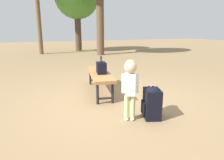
# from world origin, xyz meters

# --- Properties ---
(ground_plane) EXTENTS (40.00, 40.00, 0.00)m
(ground_plane) POSITION_xyz_m (0.00, 0.00, 0.00)
(ground_plane) COLOR #8C704C
(ground_plane) RESTS_ON ground
(park_bench) EXTENTS (1.65, 0.69, 0.45)m
(park_bench) POSITION_xyz_m (-0.67, -0.04, 0.39)
(park_bench) COLOR #9E6B3D
(park_bench) RESTS_ON ground
(handbag) EXTENTS (0.35, 0.24, 0.37)m
(handbag) POSITION_xyz_m (-0.55, -0.04, 0.58)
(handbag) COLOR black
(handbag) RESTS_ON park_bench
(child_standing) EXTENTS (0.19, 0.24, 0.92)m
(child_standing) POSITION_xyz_m (0.80, -0.06, 0.61)
(child_standing) COLOR #CCCC8C
(child_standing) RESTS_ON ground
(backpack_large) EXTENTS (0.37, 0.33, 0.53)m
(backpack_large) POSITION_xyz_m (0.87, 0.29, 0.26)
(backpack_large) COLOR black
(backpack_large) RESTS_ON ground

